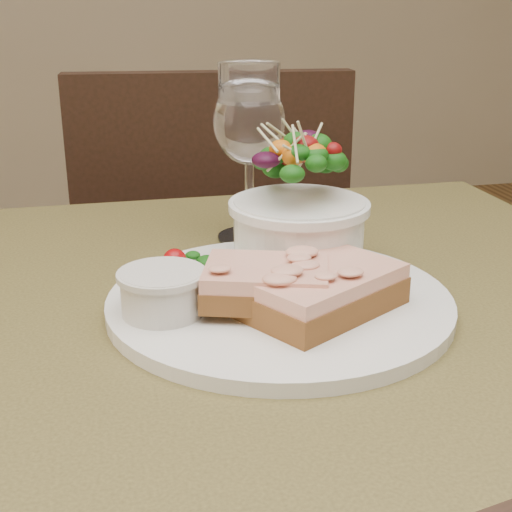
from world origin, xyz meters
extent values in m
cube|color=#40391B|center=(0.00, 0.00, 0.73)|extent=(0.80, 0.80, 0.04)
cylinder|color=black|center=(0.34, 0.34, 0.35)|extent=(0.05, 0.05, 0.71)
cube|color=black|center=(0.07, 0.72, 0.45)|extent=(0.46, 0.46, 0.04)
cube|color=black|center=(0.05, 0.53, 0.68)|extent=(0.42, 0.08, 0.45)
cube|color=black|center=(0.07, 0.72, 0.23)|extent=(0.39, 0.39, 0.45)
cylinder|color=white|center=(0.03, 0.03, 0.76)|extent=(0.29, 0.29, 0.01)
cube|color=#4E2B14|center=(0.05, 0.00, 0.77)|extent=(0.16, 0.15, 0.02)
cube|color=beige|center=(0.05, 0.00, 0.79)|extent=(0.16, 0.14, 0.01)
cube|color=#4E2B14|center=(0.01, 0.01, 0.78)|extent=(0.12, 0.10, 0.02)
cube|color=beige|center=(0.01, 0.01, 0.79)|extent=(0.12, 0.10, 0.01)
cylinder|color=silver|center=(-0.07, 0.02, 0.78)|extent=(0.07, 0.07, 0.04)
cylinder|color=olive|center=(-0.07, 0.02, 0.80)|extent=(0.06, 0.06, 0.01)
cylinder|color=white|center=(0.07, 0.10, 0.79)|extent=(0.12, 0.12, 0.06)
ellipsoid|color=#0C3509|center=(0.07, 0.10, 0.85)|extent=(0.11, 0.11, 0.06)
ellipsoid|color=#0C3509|center=(-0.04, 0.12, 0.77)|extent=(0.04, 0.04, 0.01)
sphere|color=#8D070A|center=(-0.05, 0.11, 0.77)|extent=(0.02, 0.02, 0.02)
cylinder|color=white|center=(0.04, 0.22, 0.75)|extent=(0.07, 0.07, 0.00)
cylinder|color=white|center=(0.04, 0.22, 0.80)|extent=(0.01, 0.01, 0.09)
ellipsoid|color=white|center=(0.04, 0.22, 0.88)|extent=(0.08, 0.08, 0.09)
camera|label=1|loc=(-0.11, -0.51, 1.00)|focal=50.00mm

